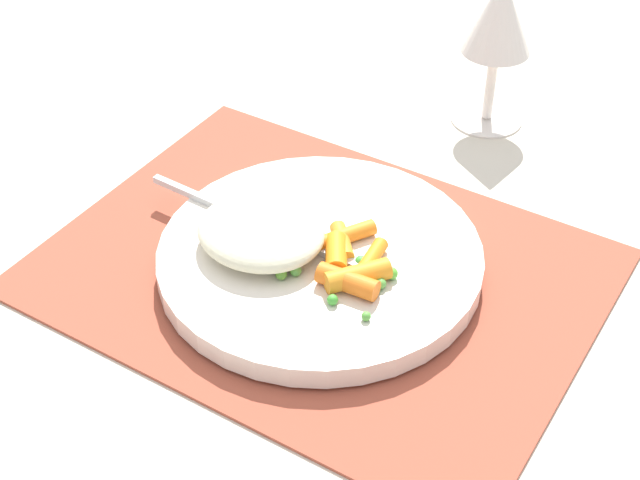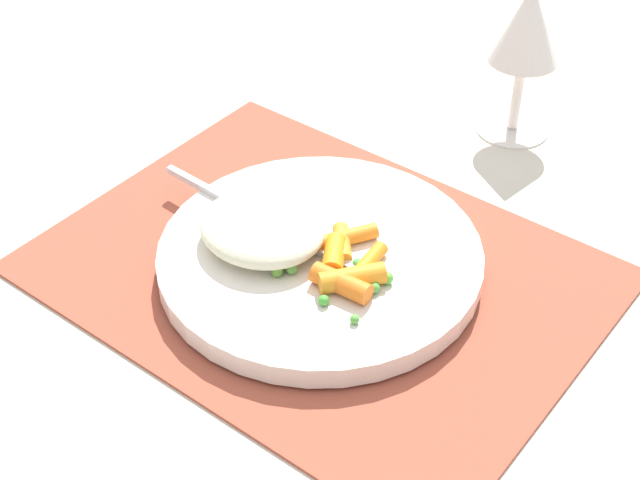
{
  "view_description": "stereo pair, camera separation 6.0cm",
  "coord_description": "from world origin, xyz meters",
  "views": [
    {
      "loc": [
        0.31,
        -0.49,
        0.52
      ],
      "look_at": [
        0.0,
        0.0,
        0.03
      ],
      "focal_mm": 53.54,
      "sensor_mm": 36.0,
      "label": 1
    },
    {
      "loc": [
        0.36,
        -0.46,
        0.52
      ],
      "look_at": [
        0.0,
        0.0,
        0.03
      ],
      "focal_mm": 53.54,
      "sensor_mm": 36.0,
      "label": 2
    }
  ],
  "objects": [
    {
      "name": "ground_plane",
      "position": [
        0.0,
        0.0,
        0.0
      ],
      "size": [
        2.4,
        2.4,
        0.0
      ],
      "primitive_type": "plane",
      "color": "beige"
    },
    {
      "name": "wine_glass",
      "position": [
        0.02,
        0.28,
        0.11
      ],
      "size": [
        0.07,
        0.07,
        0.15
      ],
      "color": "silver",
      "rests_on": "ground_plane"
    },
    {
      "name": "carrot_portion",
      "position": [
        0.03,
        -0.01,
        0.03
      ],
      "size": [
        0.08,
        0.09,
        0.02
      ],
      "color": "orange",
      "rests_on": "plate"
    },
    {
      "name": "fork",
      "position": [
        -0.04,
        0.0,
        0.03
      ],
      "size": [
        0.21,
        0.02,
        0.01
      ],
      "color": "silver",
      "rests_on": "plate"
    },
    {
      "name": "plate",
      "position": [
        0.0,
        0.0,
        0.02
      ],
      "size": [
        0.26,
        0.26,
        0.02
      ],
      "primitive_type": "cylinder",
      "color": "silver",
      "rests_on": "placemat"
    },
    {
      "name": "rice_mound",
      "position": [
        -0.04,
        -0.02,
        0.04
      ],
      "size": [
        0.1,
        0.09,
        0.03
      ],
      "primitive_type": "ellipsoid",
      "color": "beige",
      "rests_on": "plate"
    },
    {
      "name": "placemat",
      "position": [
        0.0,
        0.0,
        0.0
      ],
      "size": [
        0.43,
        0.33,
        0.01
      ],
      "primitive_type": "cube",
      "color": "#9E4733",
      "rests_on": "ground_plane"
    },
    {
      "name": "pea_scatter",
      "position": [
        0.04,
        -0.02,
        0.03
      ],
      "size": [
        0.09,
        0.07,
        0.01
      ],
      "color": "#5B9B31",
      "rests_on": "plate"
    }
  ]
}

